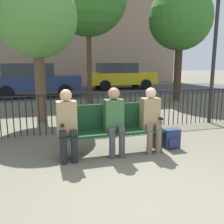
% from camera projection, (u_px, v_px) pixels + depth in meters
% --- Properties ---
extents(ground_plane, '(80.00, 80.00, 0.00)m').
position_uv_depth(ground_plane, '(156.00, 208.00, 2.94)').
color(ground_plane, '#605B4C').
extents(park_bench, '(1.94, 0.45, 0.92)m').
position_uv_depth(park_bench, '(111.00, 127.00, 4.65)').
color(park_bench, '#14381E').
rests_on(park_bench, ground).
extents(seated_person_0, '(0.34, 0.39, 1.24)m').
position_uv_depth(seated_person_0, '(67.00, 121.00, 4.27)').
color(seated_person_0, black).
rests_on(seated_person_0, ground).
extents(seated_person_1, '(0.34, 0.39, 1.25)m').
position_uv_depth(seated_person_1, '(114.00, 118.00, 4.50)').
color(seated_person_1, '#3D3D42').
rests_on(seated_person_1, ground).
extents(seated_person_2, '(0.34, 0.39, 1.22)m').
position_uv_depth(seated_person_2, '(151.00, 116.00, 4.70)').
color(seated_person_2, brown).
rests_on(seated_person_2, ground).
extents(backpack, '(0.32, 0.24, 0.39)m').
position_uv_depth(backpack, '(171.00, 139.00, 4.96)').
color(backpack, navy).
rests_on(backpack, ground).
extents(fence_railing, '(9.01, 0.03, 0.95)m').
position_uv_depth(fence_railing, '(93.00, 109.00, 6.09)').
color(fence_railing, black).
rests_on(fence_railing, ground).
extents(tree_0, '(2.69, 2.69, 4.85)m').
position_uv_depth(tree_0, '(180.00, 19.00, 10.54)').
color(tree_0, '#422D1E').
rests_on(tree_0, ground).
extents(tree_2, '(2.20, 2.20, 3.98)m').
position_uv_depth(tree_2, '(37.00, 18.00, 6.69)').
color(tree_2, brown).
rests_on(tree_2, ground).
extents(lamp_post, '(0.28, 0.28, 3.89)m').
position_uv_depth(lamp_post, '(216.00, 29.00, 6.58)').
color(lamp_post, black).
rests_on(lamp_post, ground).
extents(street_surface, '(24.00, 6.00, 0.01)m').
position_uv_depth(street_surface, '(62.00, 92.00, 14.22)').
color(street_surface, '#3D3D3F').
rests_on(street_surface, ground).
extents(parked_car_0, '(4.20, 1.94, 1.62)m').
position_uv_depth(parked_car_0, '(34.00, 79.00, 12.18)').
color(parked_car_0, navy).
rests_on(parked_car_0, ground).
extents(parked_car_1, '(4.20, 1.94, 1.62)m').
position_uv_depth(parked_car_1, '(120.00, 75.00, 15.69)').
color(parked_car_1, yellow).
rests_on(parked_car_1, ground).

